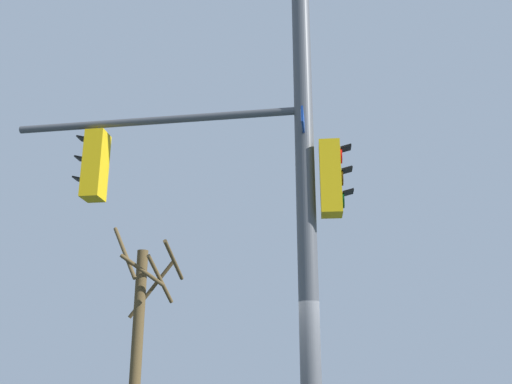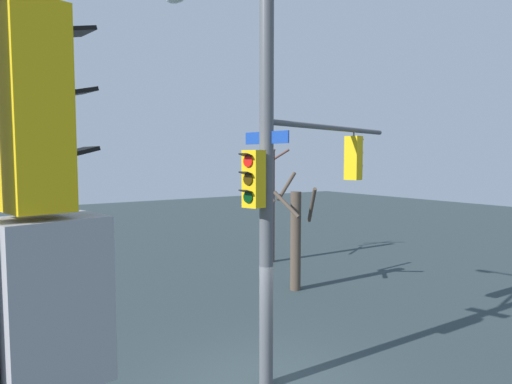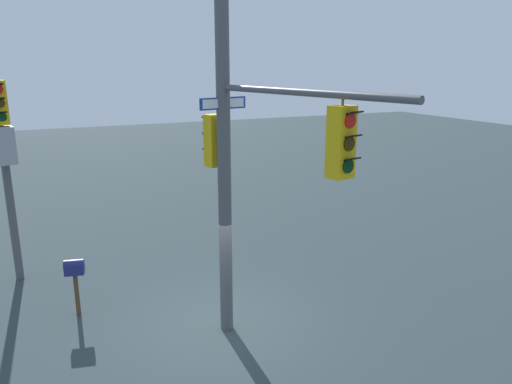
# 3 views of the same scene
# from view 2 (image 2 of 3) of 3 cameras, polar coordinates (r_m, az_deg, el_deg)

# --- Properties ---
(main_signal_pole_assembly) EXTENTS (5.36, 3.73, 8.84)m
(main_signal_pole_assembly) POSITION_cam_2_polar(r_m,az_deg,el_deg) (8.86, 2.72, 5.22)
(main_signal_pole_assembly) COLOR #4C4F54
(main_signal_pole_assembly) RESTS_ON ground
(secondary_pole_assembly) EXTENTS (0.79, 0.54, 7.79)m
(secondary_pole_assembly) POSITION_cam_2_polar(r_m,az_deg,el_deg) (2.63, -29.91, -8.77)
(secondary_pole_assembly) COLOR #4C4F54
(secondary_pole_assembly) RESTS_ON ground
(bare_tree_across_street) EXTENTS (1.76, 1.75, 5.15)m
(bare_tree_across_street) POSITION_cam_2_polar(r_m,az_deg,el_deg) (19.21, 2.03, -1.41)
(bare_tree_across_street) COLOR brown
(bare_tree_across_street) RESTS_ON ground
(bare_tree_corner) EXTENTS (1.57, 1.45, 4.20)m
(bare_tree_corner) POSITION_cam_2_polar(r_m,az_deg,el_deg) (15.20, 5.34, -5.84)
(bare_tree_corner) COLOR #483C31
(bare_tree_corner) RESTS_ON ground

